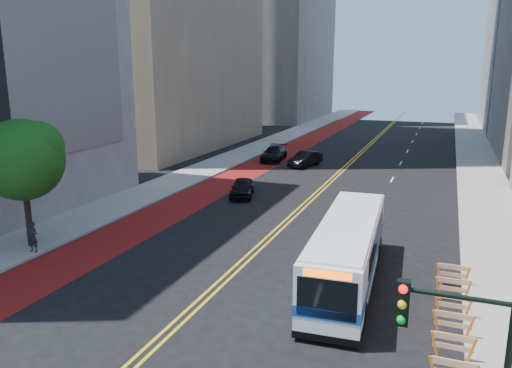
{
  "coord_description": "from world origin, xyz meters",
  "views": [
    {
      "loc": [
        8.85,
        -13.13,
        9.34
      ],
      "look_at": [
        0.73,
        8.0,
        4.05
      ],
      "focal_mm": 35.0,
      "sensor_mm": 36.0,
      "label": 1
    }
  ],
  "objects": [
    {
      "name": "center_line_inner",
      "position": [
        -0.18,
        30.0,
        0.0
      ],
      "size": [
        0.14,
        140.0,
        0.01
      ],
      "primitive_type": "cube",
      "color": "gold",
      "rests_on": "ground"
    },
    {
      "name": "traffic_signal",
      "position": [
        9.41,
        -3.51,
        3.72
      ],
      "size": [
        2.21,
        0.34,
        5.07
      ],
      "color": "black",
      "rests_on": "sidewalk_right"
    },
    {
      "name": "car_c",
      "position": [
        -7.58,
        34.85,
        0.73
      ],
      "size": [
        2.57,
        5.2,
        1.45
      ],
      "primitive_type": "imported",
      "rotation": [
        0.0,
        0.0,
        0.11
      ],
      "color": "black",
      "rests_on": "ground"
    },
    {
      "name": "sidewalk_left",
      "position": [
        -12.0,
        30.0,
        0.07
      ],
      "size": [
        4.0,
        140.0,
        0.15
      ],
      "primitive_type": "cube",
      "color": "gray",
      "rests_on": "ground"
    },
    {
      "name": "sidewalk_right",
      "position": [
        12.0,
        30.0,
        0.07
      ],
      "size": [
        4.0,
        140.0,
        0.15
      ],
      "primitive_type": "cube",
      "color": "gray",
      "rests_on": "ground"
    },
    {
      "name": "ground",
      "position": [
        0.0,
        0.0,
        0.0
      ],
      "size": [
        160.0,
        160.0,
        0.0
      ],
      "primitive_type": "plane",
      "color": "black",
      "rests_on": "ground"
    },
    {
      "name": "center_line_outer",
      "position": [
        0.18,
        30.0,
        0.0
      ],
      "size": [
        0.14,
        140.0,
        0.01
      ],
      "primitive_type": "cube",
      "color": "gold",
      "rests_on": "ground"
    },
    {
      "name": "street_tree",
      "position": [
        -11.24,
        6.04,
        4.91
      ],
      "size": [
        4.2,
        4.2,
        6.7
      ],
      "color": "black",
      "rests_on": "sidewalk_left"
    },
    {
      "name": "car_a",
      "position": [
        -5.01,
        20.07,
        0.67
      ],
      "size": [
        2.64,
        4.24,
        1.35
      ],
      "primitive_type": "imported",
      "rotation": [
        0.0,
        0.0,
        0.29
      ],
      "color": "black",
      "rests_on": "ground"
    },
    {
      "name": "transit_bus",
      "position": [
        5.23,
        7.51,
        1.54
      ],
      "size": [
        2.97,
        10.85,
        2.95
      ],
      "rotation": [
        0.0,
        0.0,
        0.06
      ],
      "color": "white",
      "rests_on": "ground"
    },
    {
      "name": "pedestrian",
      "position": [
        -10.4,
        5.27,
        0.95
      ],
      "size": [
        0.61,
        0.43,
        1.59
      ],
      "primitive_type": "imported",
      "rotation": [
        0.0,
        0.0,
        0.08
      ],
      "color": "black",
      "rests_on": "sidewalk_left"
    },
    {
      "name": "car_b",
      "position": [
        -3.77,
        33.12,
        0.72
      ],
      "size": [
        2.6,
        4.6,
        1.43
      ],
      "primitive_type": "imported",
      "rotation": [
        0.0,
        0.0,
        -0.26
      ],
      "color": "black",
      "rests_on": "ground"
    },
    {
      "name": "lane_dashes",
      "position": [
        4.8,
        38.0,
        0.01
      ],
      "size": [
        0.14,
        98.2,
        0.01
      ],
      "color": "silver",
      "rests_on": "ground"
    },
    {
      "name": "bus_lane_paint",
      "position": [
        -8.1,
        30.0,
        0.0
      ],
      "size": [
        3.6,
        140.0,
        0.01
      ],
      "primitive_type": "cube",
      "color": "maroon",
      "rests_on": "ground"
    },
    {
      "name": "construction_barriers",
      "position": [
        9.6,
        3.42,
        0.68
      ],
      "size": [
        1.42,
        10.91,
        1.0
      ],
      "color": "orange",
      "rests_on": "ground"
    }
  ]
}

